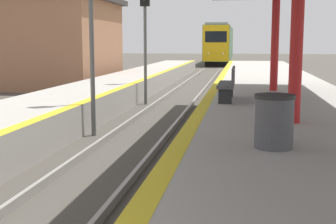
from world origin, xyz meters
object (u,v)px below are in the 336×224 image
trash_bin (274,121)px  bench (229,83)px  train (220,44)px  signal_far (145,20)px  signal_mid (91,9)px

trash_bin → bench: size_ratio=0.43×
train → trash_bin: 46.98m
train → signal_far: bearing=-91.9°
train → signal_mid: size_ratio=3.41×
signal_mid → signal_far: (0.07, 6.44, 0.00)m
train → signal_mid: signal_mid is taller
train → bench: (2.24, -41.01, -0.88)m
signal_far → trash_bin: bearing=-68.6°
train → signal_mid: (-1.26, -42.32, 1.07)m
trash_bin → train: bearing=93.8°
signal_far → trash_bin: signal_far is taller
signal_mid → trash_bin: (4.37, -4.55, -2.03)m
trash_bin → bench: (-0.86, 5.86, 0.08)m
bench → signal_mid: bearing=-159.5°
train → trash_bin: bearing=-86.2°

